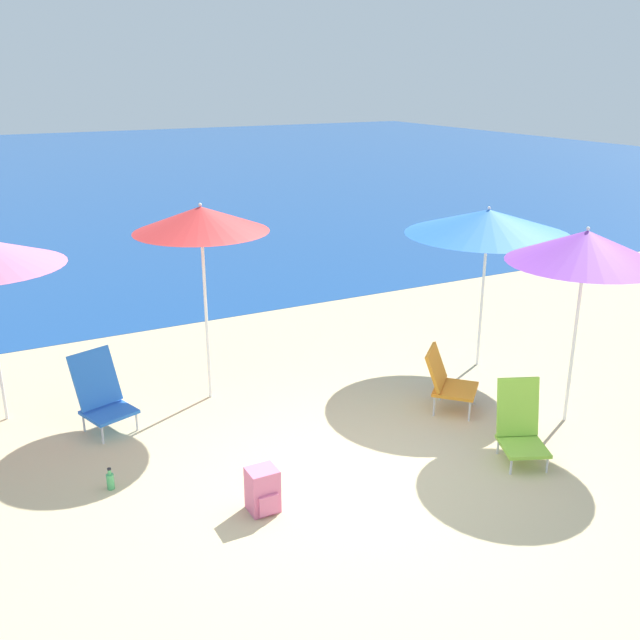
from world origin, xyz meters
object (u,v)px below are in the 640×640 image
at_px(beach_umbrella_blue, 488,222).
at_px(beach_umbrella_purple, 586,247).
at_px(beach_chair_orange, 446,379).
at_px(backpack_pink, 263,490).
at_px(water_bottle, 110,481).
at_px(beach_chair_blue, 101,393).
at_px(beach_chair_lime, 520,425).
at_px(beach_umbrella_red, 201,219).

distance_m(beach_umbrella_blue, beach_umbrella_purple, 1.75).
bearing_deg(beach_umbrella_blue, beach_chair_orange, -143.77).
xyz_separation_m(backpack_pink, water_bottle, (-1.14, 0.99, -0.12)).
height_order(beach_chair_blue, beach_chair_lime, beach_chair_blue).
bearing_deg(beach_umbrella_blue, beach_umbrella_purple, -95.96).
height_order(beach_umbrella_purple, backpack_pink, beach_umbrella_purple).
distance_m(beach_umbrella_purple, beach_chair_blue, 5.39).
relative_size(beach_umbrella_red, beach_umbrella_purple, 1.06).
xyz_separation_m(beach_chair_blue, water_bottle, (-0.21, -1.29, -0.33)).
bearing_deg(beach_umbrella_red, beach_chair_blue, -171.14).
bearing_deg(backpack_pink, beach_chair_blue, 112.19).
relative_size(beach_umbrella_purple, backpack_pink, 5.38).
bearing_deg(beach_chair_blue, beach_chair_lime, -54.37).
relative_size(beach_umbrella_blue, beach_chair_lime, 2.64).
distance_m(beach_umbrella_blue, beach_chair_orange, 2.17).
xyz_separation_m(beach_chair_orange, water_bottle, (-3.82, 0.10, -0.29)).
xyz_separation_m(beach_umbrella_blue, beach_chair_orange, (-1.21, -0.89, -1.56)).
bearing_deg(beach_chair_orange, beach_chair_blue, 115.37).
relative_size(backpack_pink, water_bottle, 1.88).
height_order(beach_umbrella_red, beach_umbrella_purple, beach_umbrella_red).
xyz_separation_m(beach_umbrella_red, backpack_pink, (-0.38, -2.48, -1.97)).
xyz_separation_m(beach_umbrella_blue, water_bottle, (-5.03, -0.79, -1.85)).
xyz_separation_m(beach_chair_blue, beach_chair_orange, (3.61, -1.39, -0.03)).
height_order(beach_umbrella_blue, beach_chair_orange, beach_umbrella_blue).
distance_m(beach_chair_orange, backpack_pink, 2.83).
relative_size(beach_chair_blue, beach_chair_lime, 1.06).
bearing_deg(beach_chair_orange, beach_umbrella_blue, -7.39).
relative_size(beach_umbrella_blue, water_bottle, 9.76).
height_order(backpack_pink, water_bottle, backpack_pink).
height_order(beach_chair_orange, beach_chair_lime, beach_chair_lime).
distance_m(beach_chair_blue, beach_chair_lime, 4.45).
xyz_separation_m(beach_umbrella_red, beach_chair_blue, (-1.30, -0.20, -1.76)).
xyz_separation_m(beach_umbrella_blue, beach_chair_blue, (-4.82, 0.50, -1.53)).
height_order(beach_umbrella_blue, beach_umbrella_red, beach_umbrella_red).
xyz_separation_m(beach_umbrella_red, water_bottle, (-1.51, -1.49, -2.08)).
bearing_deg(beach_chair_orange, water_bottle, 134.88).
distance_m(beach_chair_lime, backpack_pink, 2.70).
bearing_deg(water_bottle, backpack_pink, -40.93).
height_order(beach_chair_blue, backpack_pink, beach_chair_blue).
bearing_deg(beach_umbrella_red, beach_umbrella_purple, -36.21).
xyz_separation_m(beach_chair_lime, backpack_pink, (-2.68, 0.34, -0.16)).
bearing_deg(beach_umbrella_purple, beach_umbrella_red, 143.79).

